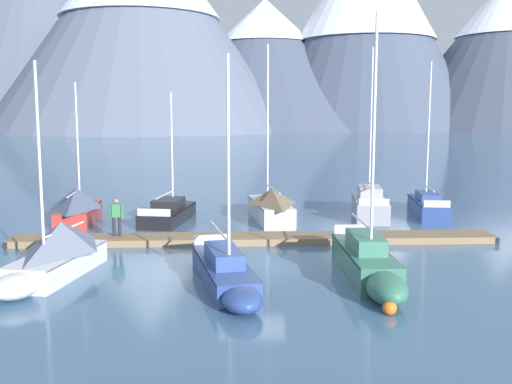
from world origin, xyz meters
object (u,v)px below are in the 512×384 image
object	(u,v)px
sailboat_far_berth	(270,204)
sailboat_end_of_dock	(369,203)
sailboat_outer_slip	(369,263)
sailboat_mid_dock_starboard	(226,272)
sailboat_mid_dock_port	(170,211)
sailboat_second_berth	(55,253)
mooring_buoy_channel_marker	(390,308)
sailboat_last_slip	(426,205)
person_on_dock	(116,215)
sailboat_nearest_berth	(79,205)

from	to	relation	value
sailboat_far_berth	sailboat_end_of_dock	size ratio (longest dim) A/B	1.01
sailboat_outer_slip	sailboat_mid_dock_starboard	bearing A→B (deg)	-171.18
sailboat_far_berth	sailboat_mid_dock_port	bearing A→B (deg)	-178.34
sailboat_second_berth	mooring_buoy_channel_marker	bearing A→B (deg)	-18.59
sailboat_mid_dock_port	sailboat_last_slip	bearing A→B (deg)	7.61
sailboat_mid_dock_port	sailboat_far_berth	bearing A→B (deg)	1.66
sailboat_mid_dock_starboard	mooring_buoy_channel_marker	world-z (taller)	sailboat_mid_dock_starboard
sailboat_far_berth	person_on_dock	distance (m)	8.96
sailboat_far_berth	sailboat_outer_slip	bearing A→B (deg)	-73.58
sailboat_nearest_berth	sailboat_mid_dock_port	xyz separation A→B (m)	(4.79, 0.65, -0.41)
sailboat_nearest_berth	sailboat_second_berth	world-z (taller)	sailboat_second_berth
sailboat_outer_slip	person_on_dock	bearing A→B (deg)	150.54
sailboat_nearest_berth	sailboat_outer_slip	xyz separation A→B (m)	(13.58, -10.75, -0.26)
sailboat_second_berth	sailboat_end_of_dock	world-z (taller)	sailboat_end_of_dock
mooring_buoy_channel_marker	sailboat_outer_slip	bearing A→B (deg)	90.66
sailboat_outer_slip	mooring_buoy_channel_marker	size ratio (longest dim) A/B	18.19
sailboat_far_berth	sailboat_end_of_dock	bearing A→B (deg)	14.92
sailboat_second_berth	sailboat_last_slip	xyz separation A→B (m)	(16.56, 13.01, -0.30)
sailboat_mid_dock_starboard	person_on_dock	bearing A→B (deg)	129.28
sailboat_far_berth	person_on_dock	xyz separation A→B (m)	(-6.85, -5.76, 0.41)
sailboat_mid_dock_port	sailboat_last_slip	world-z (taller)	sailboat_last_slip
sailboat_far_berth	person_on_dock	world-z (taller)	sailboat_far_berth
sailboat_second_berth	sailboat_far_berth	distance (m)	13.59
sailboat_nearest_berth	sailboat_mid_dock_port	world-z (taller)	sailboat_nearest_berth
sailboat_nearest_berth	sailboat_mid_dock_starboard	world-z (taller)	sailboat_mid_dock_starboard
sailboat_nearest_berth	sailboat_second_berth	bearing A→B (deg)	-76.32
sailboat_mid_dock_starboard	sailboat_outer_slip	size ratio (longest dim) A/B	0.84
sailboat_last_slip	mooring_buoy_channel_marker	size ratio (longest dim) A/B	17.30
sailboat_second_berth	sailboat_mid_dock_starboard	xyz separation A→B (m)	(6.14, -1.06, -0.36)
sailboat_last_slip	mooring_buoy_channel_marker	bearing A→B (deg)	-108.15
sailboat_second_berth	person_on_dock	distance (m)	5.56
sailboat_second_berth	sailboat_mid_dock_port	bearing A→B (deg)	78.53
sailboat_last_slip	mooring_buoy_channel_marker	xyz separation A→B (m)	(-5.48, -16.73, -0.36)
sailboat_outer_slip	sailboat_last_slip	distance (m)	14.41
sailboat_second_berth	mooring_buoy_channel_marker	size ratio (longest dim) A/B	15.11
sailboat_nearest_berth	sailboat_far_berth	size ratio (longest dim) A/B	0.78
sailboat_nearest_berth	mooring_buoy_channel_marker	bearing A→B (deg)	-46.15
sailboat_nearest_berth	sailboat_mid_dock_starboard	distance (m)	14.42
sailboat_outer_slip	sailboat_end_of_dock	xyz separation A→B (m)	(2.22, 13.05, 0.05)
sailboat_nearest_berth	sailboat_second_berth	size ratio (longest dim) A/B	0.98
sailboat_nearest_berth	sailboat_outer_slip	size ratio (longest dim) A/B	0.81
sailboat_mid_dock_port	sailboat_second_berth	bearing A→B (deg)	-101.47
sailboat_second_berth	sailboat_outer_slip	distance (m)	11.04
sailboat_end_of_dock	sailboat_mid_dock_port	bearing A→B (deg)	-171.45
sailboat_mid_dock_port	sailboat_far_berth	size ratio (longest dim) A/B	0.73
sailboat_mid_dock_starboard	sailboat_second_berth	bearing A→B (deg)	170.24
sailboat_mid_dock_starboard	person_on_dock	distance (m)	8.49
sailboat_nearest_berth	sailboat_mid_dock_starboard	bearing A→B (deg)	-52.96
sailboat_second_berth	sailboat_end_of_dock	xyz separation A→B (m)	(13.25, 12.75, -0.19)
sailboat_second_berth	sailboat_outer_slip	world-z (taller)	sailboat_outer_slip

